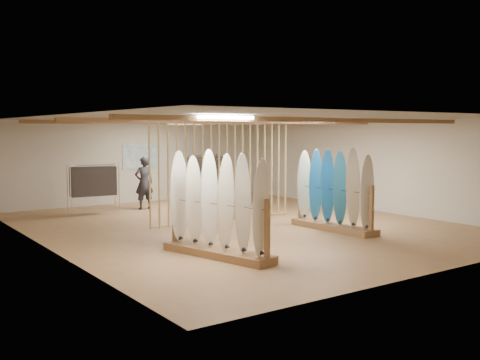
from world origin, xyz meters
TOP-DOWN VIEW (x-y plane):
  - floor at (0.00, 0.00)m, footprint 12.00×12.00m
  - ceiling at (0.00, 0.00)m, footprint 12.00×12.00m
  - wall_back at (0.00, 6.00)m, footprint 12.00×0.00m
  - wall_front at (0.00, -6.00)m, footprint 12.00×0.00m
  - wall_left at (-5.00, 0.00)m, footprint 0.00×12.00m
  - wall_right at (5.00, 0.00)m, footprint 0.00×12.00m
  - ceiling_slats at (0.00, 0.00)m, footprint 9.50×6.12m
  - light_panels at (0.00, 0.00)m, footprint 1.20×0.35m
  - bamboo_partition at (0.00, 0.80)m, footprint 4.45×0.05m
  - poster at (0.00, 5.98)m, footprint 1.40×0.03m
  - rack_left at (-2.46, -2.74)m, footprint 1.19×2.65m
  - rack_right at (1.53, -1.89)m, footprint 0.64×2.54m
  - clothing_rack_a at (-2.46, 4.04)m, footprint 1.42×0.46m
  - clothing_rack_b at (2.06, 5.16)m, footprint 1.53×0.59m
  - shopper_a at (-0.73, 4.24)m, footprint 0.71×0.49m
  - shopper_b at (1.85, 3.72)m, footprint 1.13×1.08m

SIDE VIEW (x-z plane):
  - floor at x=0.00m, z-range 0.00..0.00m
  - rack_right at x=1.53m, z-range -0.32..1.72m
  - rack_left at x=-2.46m, z-range -0.33..1.76m
  - shopper_b at x=1.85m, z-range 0.00..1.86m
  - shopper_a at x=-0.73m, z-range 0.00..1.90m
  - clothing_rack_a at x=-2.46m, z-range 0.23..1.76m
  - clothing_rack_b at x=2.06m, z-range 0.25..1.90m
  - bamboo_partition at x=0.00m, z-range 0.01..2.79m
  - wall_back at x=0.00m, z-range -4.60..7.40m
  - wall_front at x=0.00m, z-range -4.60..7.40m
  - wall_left at x=-5.00m, z-range -4.60..7.40m
  - wall_right at x=5.00m, z-range -4.60..7.40m
  - poster at x=0.00m, z-range 1.15..2.05m
  - ceiling_slats at x=0.00m, z-range 2.67..2.77m
  - light_panels at x=0.00m, z-range 2.71..2.77m
  - ceiling at x=0.00m, z-range 2.80..2.80m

